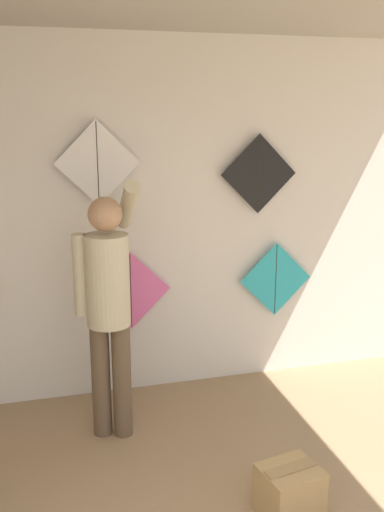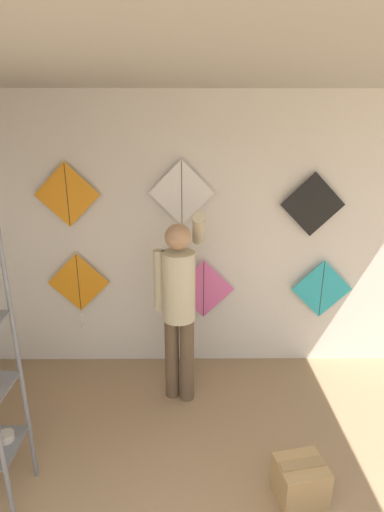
{
  "view_description": "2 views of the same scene",
  "coord_description": "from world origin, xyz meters",
  "px_view_note": "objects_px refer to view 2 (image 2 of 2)",
  "views": [
    {
      "loc": [
        -0.57,
        -1.08,
        2.26
      ],
      "look_at": [
        0.5,
        2.92,
        1.18
      ],
      "focal_mm": 40.0,
      "sensor_mm": 36.0,
      "label": 1
    },
    {
      "loc": [
        -0.08,
        -0.65,
        2.5
      ],
      "look_at": [
        -0.05,
        2.92,
        1.31
      ],
      "focal_mm": 28.0,
      "sensor_mm": 36.0,
      "label": 2
    }
  ],
  "objects_px": {
    "kite_0": "(79,286)",
    "kite_4": "(182,193)",
    "kite_1": "(204,289)",
    "shopkeeper": "(179,298)",
    "kite_3": "(67,195)",
    "kite_2": "(322,289)",
    "kite_5": "(313,205)",
    "cardboard_box": "(300,481)"
  },
  "relations": [
    {
      "from": "kite_1",
      "to": "kite_4",
      "type": "relative_size",
      "value": 1.0
    },
    {
      "from": "kite_0",
      "to": "kite_2",
      "type": "xyz_separation_m",
      "value": [
        2.51,
        0.0,
        -0.05
      ]
    },
    {
      "from": "shopkeeper",
      "to": "kite_2",
      "type": "relative_size",
      "value": 2.88
    },
    {
      "from": "kite_1",
      "to": "kite_2",
      "type": "height_order",
      "value": "kite_1"
    },
    {
      "from": "kite_2",
      "to": "kite_5",
      "type": "height_order",
      "value": "kite_5"
    },
    {
      "from": "kite_3",
      "to": "kite_5",
      "type": "relative_size",
      "value": 1.0
    },
    {
      "from": "kite_0",
      "to": "kite_4",
      "type": "bearing_deg",
      "value": 0.04
    },
    {
      "from": "shopkeeper",
      "to": "kite_1",
      "type": "height_order",
      "value": "shopkeeper"
    },
    {
      "from": "kite_4",
      "to": "kite_3",
      "type": "bearing_deg",
      "value": 180.0
    },
    {
      "from": "shopkeeper",
      "to": "kite_0",
      "type": "relative_size",
      "value": 2.17
    },
    {
      "from": "shopkeeper",
      "to": "kite_2",
      "type": "bearing_deg",
      "value": 40.09
    },
    {
      "from": "cardboard_box",
      "to": "kite_4",
      "type": "distance_m",
      "value": 2.55
    },
    {
      "from": "kite_0",
      "to": "kite_4",
      "type": "distance_m",
      "value": 1.44
    },
    {
      "from": "kite_1",
      "to": "cardboard_box",
      "type": "bearing_deg",
      "value": -69.84
    },
    {
      "from": "kite_3",
      "to": "kite_4",
      "type": "distance_m",
      "value": 1.1
    },
    {
      "from": "kite_1",
      "to": "kite_4",
      "type": "height_order",
      "value": "kite_4"
    },
    {
      "from": "kite_3",
      "to": "kite_5",
      "type": "bearing_deg",
      "value": 0.0
    },
    {
      "from": "kite_1",
      "to": "kite_3",
      "type": "xyz_separation_m",
      "value": [
        -1.31,
        0.0,
        0.98
      ]
    },
    {
      "from": "kite_1",
      "to": "kite_2",
      "type": "bearing_deg",
      "value": 0.0
    },
    {
      "from": "shopkeeper",
      "to": "kite_5",
      "type": "distance_m",
      "value": 1.59
    },
    {
      "from": "shopkeeper",
      "to": "kite_4",
      "type": "bearing_deg",
      "value": 106.54
    },
    {
      "from": "kite_0",
      "to": "kite_5",
      "type": "distance_m",
      "value": 2.48
    },
    {
      "from": "kite_1",
      "to": "kite_2",
      "type": "xyz_separation_m",
      "value": [
        1.23,
        0.0,
        -0.0
      ]
    },
    {
      "from": "cardboard_box",
      "to": "kite_5",
      "type": "bearing_deg",
      "value": 75.73
    },
    {
      "from": "cardboard_box",
      "to": "kite_5",
      "type": "xyz_separation_m",
      "value": [
        0.43,
        1.69,
        1.6
      ]
    },
    {
      "from": "cardboard_box",
      "to": "kite_3",
      "type": "height_order",
      "value": "kite_3"
    },
    {
      "from": "shopkeeper",
      "to": "kite_3",
      "type": "height_order",
      "value": "kite_3"
    },
    {
      "from": "kite_1",
      "to": "kite_5",
      "type": "distance_m",
      "value": 1.37
    },
    {
      "from": "kite_0",
      "to": "shopkeeper",
      "type": "bearing_deg",
      "value": -28.54
    },
    {
      "from": "kite_2",
      "to": "kite_4",
      "type": "xyz_separation_m",
      "value": [
        -1.45,
        0.0,
        1.0
      ]
    },
    {
      "from": "shopkeeper",
      "to": "kite_5",
      "type": "height_order",
      "value": "kite_5"
    },
    {
      "from": "kite_1",
      "to": "kite_3",
      "type": "height_order",
      "value": "kite_3"
    },
    {
      "from": "kite_4",
      "to": "kite_1",
      "type": "bearing_deg",
      "value": 0.0
    },
    {
      "from": "kite_5",
      "to": "kite_3",
      "type": "bearing_deg",
      "value": 180.0
    },
    {
      "from": "kite_3",
      "to": "kite_4",
      "type": "relative_size",
      "value": 1.0
    },
    {
      "from": "kite_0",
      "to": "kite_3",
      "type": "relative_size",
      "value": 1.33
    },
    {
      "from": "shopkeeper",
      "to": "kite_1",
      "type": "relative_size",
      "value": 2.88
    },
    {
      "from": "kite_0",
      "to": "kite_1",
      "type": "distance_m",
      "value": 1.29
    },
    {
      "from": "kite_3",
      "to": "kite_5",
      "type": "distance_m",
      "value": 2.36
    },
    {
      "from": "kite_2",
      "to": "kite_5",
      "type": "xyz_separation_m",
      "value": [
        -0.18,
        0.0,
        0.89
      ]
    },
    {
      "from": "kite_0",
      "to": "kite_3",
      "type": "bearing_deg",
      "value": 178.36
    },
    {
      "from": "shopkeeper",
      "to": "kite_2",
      "type": "xyz_separation_m",
      "value": [
        1.47,
        0.57,
        -0.16
      ]
    }
  ]
}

